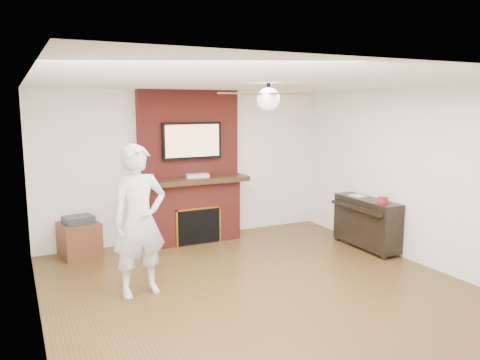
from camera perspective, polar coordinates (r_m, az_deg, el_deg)
name	(u,v)px	position (r m, az deg, el deg)	size (l,w,h in m)	color
room_shell	(267,192)	(5.47, 3.37, -1.45)	(5.36, 5.86, 2.86)	#4D3416
fireplace	(192,182)	(7.80, -5.91, -0.20)	(1.78, 0.64, 2.50)	maroon
tv	(192,141)	(7.68, -5.88, 4.80)	(1.00, 0.08, 0.60)	black
ceiling_fan	(268,98)	(5.38, 3.48, 9.94)	(1.21, 1.21, 0.31)	black
person	(139,221)	(5.67, -12.17, -4.85)	(0.66, 0.44, 1.81)	silver
side_table	(79,238)	(7.47, -18.99, -6.67)	(0.62, 0.62, 0.62)	#572C18
piano	(366,222)	(7.68, 15.15, -4.95)	(0.47, 1.23, 0.89)	black
cable_box	(197,176)	(7.72, -5.26, 0.54)	(0.37, 0.21, 0.05)	silver
candle_orange	(190,240)	(7.77, -6.06, -7.34)	(0.07, 0.07, 0.12)	#C44317
candle_green	(201,240)	(7.84, -4.81, -7.27)	(0.07, 0.07, 0.09)	#5C8F39
candle_cream	(207,238)	(7.89, -4.06, -7.10)	(0.07, 0.07, 0.10)	beige
candle_blue	(205,240)	(7.84, -4.28, -7.33)	(0.06, 0.06, 0.07)	#3650A4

